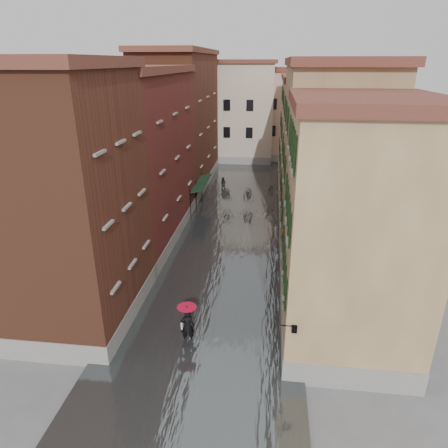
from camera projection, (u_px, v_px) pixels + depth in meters
The scene contains 16 objects.
ground at pixel (213, 302), 23.68m from camera, with size 120.00×120.00×0.00m, color slate.
floodwater at pixel (234, 220), 35.59m from camera, with size 10.00×60.00×0.20m, color #44494B.
building_left_near at pixel (69, 206), 20.16m from camera, with size 6.00×8.00×13.00m, color brown.
building_left_mid at pixel (138, 161), 30.36m from camera, with size 6.00×14.00×12.50m, color maroon.
building_left_far at pixel (181, 123), 43.86m from camera, with size 6.00×16.00×14.00m, color brown.
building_right_near at pixel (351, 233), 18.89m from camera, with size 6.00×8.00×11.50m, color #916E4B.
building_right_mid at pixel (326, 163), 28.71m from camera, with size 6.00×14.00×13.00m, color tan.
building_right_far at pixel (309, 137), 42.78m from camera, with size 6.00×16.00×11.50m, color #916E4B.
building_end_cream at pixel (230, 113), 56.47m from camera, with size 12.00×9.00×13.00m, color beige.
building_end_pink at pixel (294, 116), 57.50m from camera, with size 10.00×9.00×12.00m, color #CFA991.
awning_near at pixel (198, 189), 36.54m from camera, with size 1.09×2.82×2.80m.
awning_far at pixel (203, 180), 39.19m from camera, with size 1.09×3.33×2.80m.
wall_lantern at pixel (294, 328), 16.55m from camera, with size 0.71×0.22×0.35m.
window_planters at pixel (286, 250), 22.23m from camera, with size 0.59×10.66×0.84m.
pedestrian_main at pixel (187, 321), 19.92m from camera, with size 1.01×1.01×2.06m.
pedestrian_far at pixel (223, 184), 44.01m from camera, with size 0.71×0.55×1.46m, color black.
Camera 1 is at (3.09, -19.93, 13.27)m, focal length 32.00 mm.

